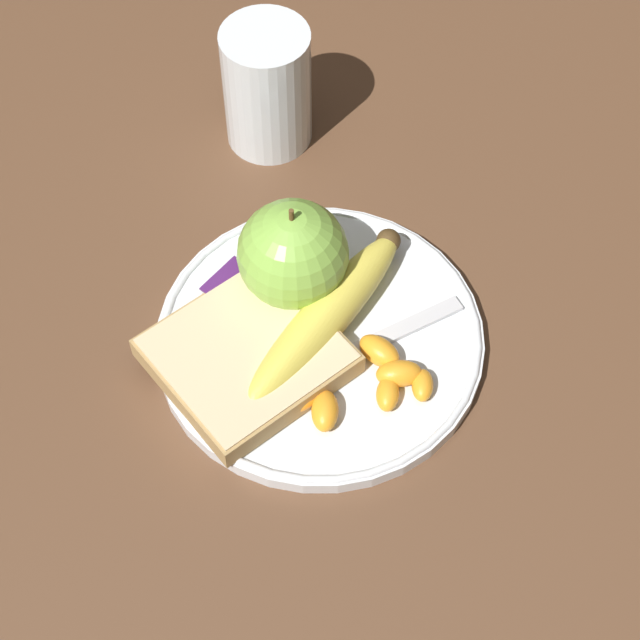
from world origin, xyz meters
name	(u,v)px	position (x,y,z in m)	size (l,w,h in m)	color
ground_plane	(320,344)	(0.00, 0.00, 0.00)	(3.00, 3.00, 0.00)	brown
plate	(320,338)	(0.00, 0.00, 0.01)	(0.24, 0.24, 0.01)	silver
juice_glass	(267,90)	(0.13, 0.16, 0.05)	(0.07, 0.07, 0.11)	silver
apple	(293,254)	(0.02, 0.04, 0.05)	(0.08, 0.08, 0.09)	#84BC47
banana	(325,314)	(0.01, 0.00, 0.03)	(0.18, 0.04, 0.03)	#E0CC4C
bread_slice	(247,356)	(-0.05, 0.02, 0.02)	(0.14, 0.14, 0.02)	#AB8751
fork	(332,362)	(-0.01, -0.02, 0.01)	(0.17, 0.09, 0.00)	silver
jam_packet	(234,291)	(-0.02, 0.07, 0.02)	(0.04, 0.03, 0.02)	white
orange_segment_0	(325,411)	(-0.05, -0.04, 0.02)	(0.04, 0.03, 0.02)	orange
orange_segment_1	(423,385)	(0.01, -0.08, 0.02)	(0.03, 0.03, 0.01)	orange
orange_segment_2	(296,399)	(-0.05, -0.02, 0.02)	(0.04, 0.03, 0.02)	orange
orange_segment_3	(379,351)	(0.01, -0.04, 0.02)	(0.02, 0.03, 0.02)	orange
orange_segment_4	(388,394)	(-0.01, -0.07, 0.02)	(0.03, 0.03, 0.02)	orange
orange_segment_5	(335,354)	(-0.01, -0.02, 0.02)	(0.03, 0.02, 0.01)	orange
orange_segment_6	(307,377)	(-0.04, -0.02, 0.02)	(0.04, 0.03, 0.02)	orange
orange_segment_7	(399,374)	(0.01, -0.07, 0.02)	(0.04, 0.04, 0.02)	orange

